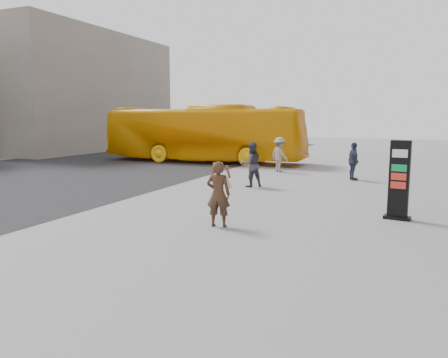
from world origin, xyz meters
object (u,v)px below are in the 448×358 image
at_px(woman, 218,193).
at_px(pedestrian_b, 280,155).
at_px(pedestrian_a, 251,165).
at_px(bus, 204,134).
at_px(info_pylon, 399,180).
at_px(pedestrian_c, 353,161).

bearing_deg(woman, pedestrian_b, -92.29).
bearing_deg(woman, pedestrian_a, -88.32).
bearing_deg(woman, bus, -73.46).
relative_size(woman, pedestrian_b, 0.95).
bearing_deg(info_pylon, bus, 141.98).
height_order(info_pylon, pedestrian_b, info_pylon).
relative_size(info_pylon, pedestrian_c, 1.30).
bearing_deg(pedestrian_c, woman, 140.08).
distance_m(pedestrian_b, pedestrian_c, 4.27).
xyz_separation_m(woman, pedestrian_b, (-1.70, 11.86, 0.02)).
xyz_separation_m(woman, bus, (-7.61, 14.96, 0.91)).
distance_m(woman, pedestrian_a, 6.74).
bearing_deg(info_pylon, pedestrian_b, 131.19).
height_order(info_pylon, woman, info_pylon).
relative_size(pedestrian_a, pedestrian_b, 1.01).
distance_m(pedestrian_a, pedestrian_b, 5.28).
height_order(woman, pedestrian_a, pedestrian_a).
relative_size(info_pylon, pedestrian_a, 1.21).
xyz_separation_m(info_pylon, pedestrian_b, (-6.07, 9.11, -0.21)).
bearing_deg(pedestrian_a, woman, 59.74).
xyz_separation_m(pedestrian_a, pedestrian_b, (-0.28, 5.27, -0.01)).
bearing_deg(bus, info_pylon, -136.70).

